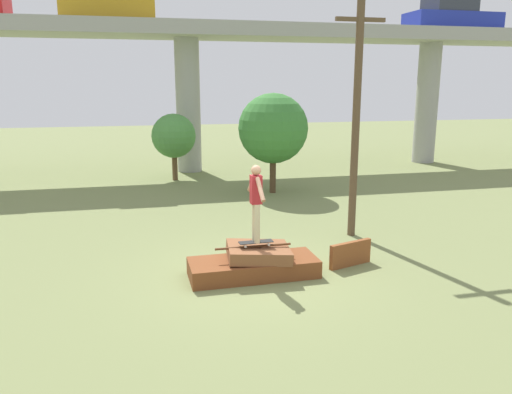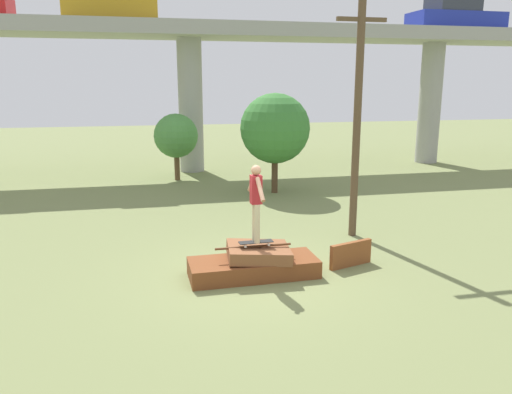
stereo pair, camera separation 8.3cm
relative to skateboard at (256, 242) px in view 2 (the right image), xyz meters
name	(u,v)px [view 2 (the right image)]	position (x,y,z in m)	size (l,w,h in m)	color
ground_plane	(253,276)	(-0.05, 0.02, -0.75)	(80.00, 80.00, 0.00)	olive
scrap_pile	(255,264)	(-0.02, 0.03, -0.49)	(2.74, 1.21, 0.68)	brown
scrap_plank_loose	(351,254)	(2.20, 0.12, -0.48)	(1.10, 0.45, 0.56)	brown
skateboard	(256,242)	(0.00, 0.00, 0.00)	(0.73, 0.25, 0.09)	black
skater	(256,198)	(0.00, 0.00, 0.95)	(0.23, 1.14, 1.62)	#C6B78E
highway_overpass	(189,46)	(-0.05, 13.41, 4.87)	(44.00, 3.32, 6.58)	#9E9E99
car_on_overpass_mid	(110,6)	(-3.35, 13.48, 6.43)	(3.85, 1.69, 1.48)	#B28419
car_on_overpass_right	(455,17)	(13.06, 13.43, 6.44)	(4.57, 1.88, 1.51)	#1E2D9E
utility_pole	(357,115)	(3.18, 2.30, 2.45)	(1.30, 0.20, 6.16)	brown
tree_behind_left	(275,129)	(2.49, 7.96, 1.63)	(2.56, 2.56, 3.68)	#4C3823
tree_behind_right	(176,136)	(-0.89, 11.29, 1.11)	(1.83, 1.83, 2.79)	brown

